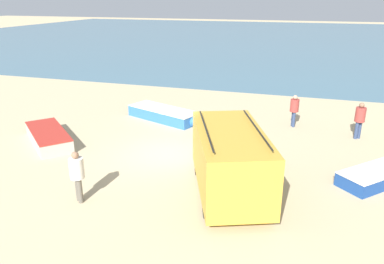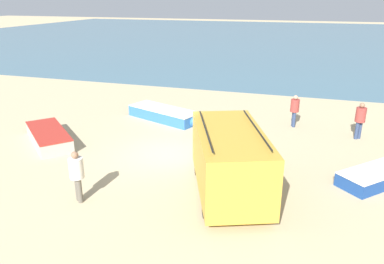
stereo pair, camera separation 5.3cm
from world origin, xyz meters
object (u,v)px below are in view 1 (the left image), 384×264
Objects in this scene: fishing_rowboat_1 at (383,174)px; fisherman_0 at (294,108)px; parked_van at (230,159)px; fishing_rowboat_2 at (48,136)px; fisherman_2 at (360,117)px; fisherman_1 at (77,172)px; fishing_rowboat_0 at (166,114)px.

fisherman_0 is at bearing 77.30° from fishing_rowboat_1.
parked_van is 6.02m from fishing_rowboat_1.
fishing_rowboat_2 is 2.42× the size of fisherman_0.
parked_van is at bearing -151.95° from fishing_rowboat_2.
fishing_rowboat_1 is 4.55m from fisherman_2.
fishing_rowboat_2 is at bearing 54.93° from parked_van.
fishing_rowboat_2 is at bearing -97.58° from fisherman_1.
fisherman_2 is (4.85, 7.07, -0.18)m from parked_van.
parked_van is 1.04× the size of fishing_rowboat_0.
fisherman_1 is (-6.42, -10.13, 0.06)m from fisherman_0.
fishing_rowboat_0 is at bearing 110.75° from fishing_rowboat_1.
fishing_rowboat_1 is 2.06× the size of fisherman_2.
fisherman_1 is 13.23m from fisherman_2.
parked_van is 2.95× the size of fisherman_1.
fishing_rowboat_1 is at bearing -85.60° from parked_van.
parked_van is 3.14× the size of fisherman_0.
fisherman_0 is (6.84, 0.96, 0.71)m from fishing_rowboat_0.
fishing_rowboat_2 is 6.33m from fisherman_1.
fisherman_0 is (-3.57, 5.38, 0.75)m from fishing_rowboat_1.
parked_van is 1.30× the size of fishing_rowboat_2.
fisherman_0 reaches higher than fishing_rowboat_0.
parked_van reaches higher than fisherman_2.
fishing_rowboat_1 is 14.55m from fishing_rowboat_2.
fisherman_1 reaches higher than fishing_rowboat_0.
fisherman_1 reaches higher than fishing_rowboat_2.
fisherman_2 is at bearing -56.15° from parked_van.
parked_van is at bearing 108.94° from fisherman_2.
fisherman_1 is (-9.99, -4.75, 0.82)m from fishing_rowboat_1.
fishing_rowboat_0 reaches higher than fishing_rowboat_1.
fisherman_2 is at bearing 21.26° from fishing_rowboat_0.
parked_van is 9.52m from fishing_rowboat_2.
fisherman_2 reaches higher than fisherman_0.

